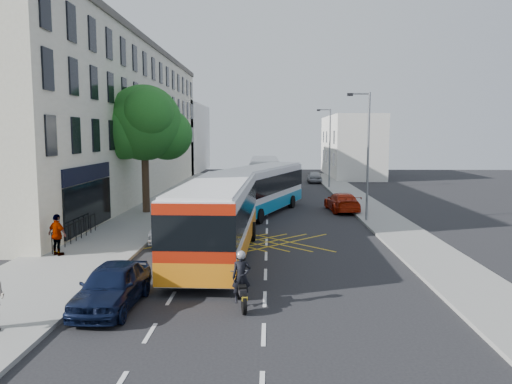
# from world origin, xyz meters

# --- Properties ---
(ground) EXTENTS (120.00, 120.00, 0.00)m
(ground) POSITION_xyz_m (0.00, 0.00, 0.00)
(ground) COLOR black
(ground) RESTS_ON ground
(pavement_left) EXTENTS (5.00, 70.00, 0.15)m
(pavement_left) POSITION_xyz_m (-8.50, 15.00, 0.07)
(pavement_left) COLOR gray
(pavement_left) RESTS_ON ground
(pavement_right) EXTENTS (3.00, 70.00, 0.15)m
(pavement_right) POSITION_xyz_m (7.50, 15.00, 0.07)
(pavement_right) COLOR gray
(pavement_right) RESTS_ON ground
(terrace_main) EXTENTS (8.30, 45.00, 13.50)m
(terrace_main) POSITION_xyz_m (-14.00, 24.49, 6.76)
(terrace_main) COLOR beige
(terrace_main) RESTS_ON ground
(terrace_far) EXTENTS (8.00, 20.00, 10.00)m
(terrace_far) POSITION_xyz_m (-14.00, 55.00, 5.00)
(terrace_far) COLOR silver
(terrace_far) RESTS_ON ground
(building_right) EXTENTS (6.00, 18.00, 8.00)m
(building_right) POSITION_xyz_m (11.00, 48.00, 4.00)
(building_right) COLOR silver
(building_right) RESTS_ON ground
(street_tree) EXTENTS (6.30, 5.70, 8.80)m
(street_tree) POSITION_xyz_m (-8.51, 14.97, 6.29)
(street_tree) COLOR #382619
(street_tree) RESTS_ON pavement_left
(lamp_near) EXTENTS (1.45, 0.15, 8.00)m
(lamp_near) POSITION_xyz_m (6.20, 12.00, 4.62)
(lamp_near) COLOR slate
(lamp_near) RESTS_ON pavement_right
(lamp_far) EXTENTS (1.45, 0.15, 8.00)m
(lamp_far) POSITION_xyz_m (6.20, 32.00, 4.62)
(lamp_far) COLOR slate
(lamp_far) RESTS_ON pavement_right
(railings) EXTENTS (0.08, 5.60, 1.14)m
(railings) POSITION_xyz_m (-9.70, 5.30, 0.72)
(railings) COLOR black
(railings) RESTS_ON pavement_left
(bus_near) EXTENTS (3.31, 12.36, 3.46)m
(bus_near) POSITION_xyz_m (-2.22, 2.96, 1.82)
(bus_near) COLOR silver
(bus_near) RESTS_ON ground
(bus_mid) EXTENTS (6.39, 12.07, 3.32)m
(bus_mid) POSITION_xyz_m (-0.47, 15.45, 1.75)
(bus_mid) COLOR silver
(bus_mid) RESTS_ON ground
(bus_far) EXTENTS (3.01, 11.58, 3.25)m
(bus_far) POSITION_xyz_m (-0.33, 28.81, 1.71)
(bus_far) COLOR silver
(bus_far) RESTS_ON ground
(motorbike) EXTENTS (0.73, 2.08, 1.86)m
(motorbike) POSITION_xyz_m (-0.76, -3.74, 0.87)
(motorbike) COLOR black
(motorbike) RESTS_ON ground
(parked_car_blue) EXTENTS (1.85, 4.31, 1.45)m
(parked_car_blue) POSITION_xyz_m (-4.90, -3.96, 0.72)
(parked_car_blue) COLOR black
(parked_car_blue) RESTS_ON ground
(parked_car_silver) EXTENTS (1.65, 4.24, 1.38)m
(parked_car_silver) POSITION_xyz_m (-4.90, 6.12, 0.69)
(parked_car_silver) COLOR #B4B8BD
(parked_car_silver) RESTS_ON ground
(red_hatchback) EXTENTS (2.30, 4.87, 1.37)m
(red_hatchback) POSITION_xyz_m (5.40, 16.54, 0.69)
(red_hatchback) COLOR #A51D07
(red_hatchback) RESTS_ON ground
(distant_car_grey) EXTENTS (2.81, 5.56, 1.51)m
(distant_car_grey) POSITION_xyz_m (-1.85, 39.63, 0.75)
(distant_car_grey) COLOR #42464A
(distant_car_grey) RESTS_ON ground
(distant_car_silver) EXTENTS (1.67, 3.97, 1.34)m
(distant_car_silver) POSITION_xyz_m (5.34, 38.28, 0.67)
(distant_car_silver) COLOR #A1A3A9
(distant_car_silver) RESTS_ON ground
(pedestrian_far) EXTENTS (1.19, 0.93, 1.88)m
(pedestrian_far) POSITION_xyz_m (-9.35, 2.30, 1.09)
(pedestrian_far) COLOR gray
(pedestrian_far) RESTS_ON pavement_left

